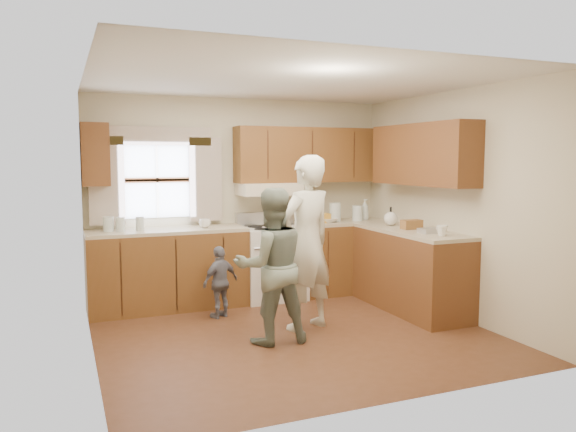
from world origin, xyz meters
name	(u,v)px	position (x,y,z in m)	size (l,w,h in m)	color
room	(294,210)	(0.00, 0.00, 1.25)	(3.80, 3.80, 3.80)	#4F2C18
kitchen_fixtures	(306,235)	(0.61, 1.08, 0.84)	(3.80, 2.25, 2.15)	#4F3011
stove	(272,262)	(0.30, 1.44, 0.47)	(0.76, 0.67, 1.07)	silver
woman_left	(306,243)	(0.19, 0.12, 0.90)	(0.65, 0.43, 1.79)	beige
woman_right	(271,266)	(-0.30, -0.15, 0.74)	(0.72, 0.56, 1.48)	#2A4638
child	(220,282)	(-0.52, 0.85, 0.40)	(0.47, 0.19, 0.80)	slate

